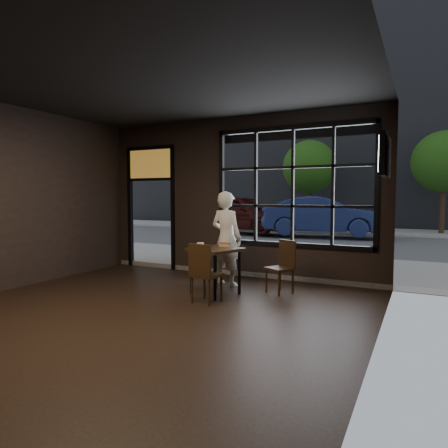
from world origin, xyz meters
The scene contains 18 objects.
floor centered at (0.00, 0.00, -0.01)m, with size 6.00×7.00×0.02m, color black.
ceiling centered at (0.00, 0.00, 3.21)m, with size 6.00×7.00×0.02m, color black.
wall_right centered at (3.00, 0.00, 1.60)m, with size 0.04×7.00×3.20m, color black.
window_frame centered at (1.20, 3.50, 1.80)m, with size 3.06×0.12×2.28m, color black.
stained_transom centered at (-2.10, 3.50, 2.35)m, with size 1.20×0.06×0.70m, color orange.
street_asphalt centered at (0.00, 24.00, -0.02)m, with size 60.00×41.00×0.04m, color #545456.
building_across centered at (0.00, 23.00, 7.50)m, with size 28.00×12.00×15.00m, color #5B5956.
cafe_table centered at (0.39, 1.91, 0.39)m, with size 0.72×0.72×0.78m, color black.
chair_near centered at (0.50, 1.41, 0.46)m, with size 0.40×0.40×0.91m, color black.
chair_window centered at (1.31, 2.47, 0.44)m, with size 0.38×0.38×0.88m, color black.
man centered at (0.24, 2.62, 0.85)m, with size 0.62×0.41×1.71m, color white.
hotdog centered at (0.45, 2.13, 0.80)m, with size 0.20×0.08×0.06m, color tan, non-canonical shape.
cup centered at (0.19, 1.75, 0.82)m, with size 0.12×0.12×0.10m, color silver.
tv centered at (2.93, 2.13, 2.18)m, with size 0.11×0.98×0.57m, color black.
navy_car centered at (-0.08, 11.79, 0.86)m, with size 1.60×4.60×1.52m, color #18224C.
maroon_car centered at (-3.64, 11.89, 0.89)m, with size 1.86×4.62×1.57m, color black.
tree_left centered at (-1.45, 14.83, 2.99)m, with size 2.48×2.48×4.24m.
tree_right centered at (4.10, 14.85, 3.01)m, with size 2.51×2.51×4.28m.
Camera 1 is at (3.43, -3.84, 1.62)m, focal length 32.00 mm.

